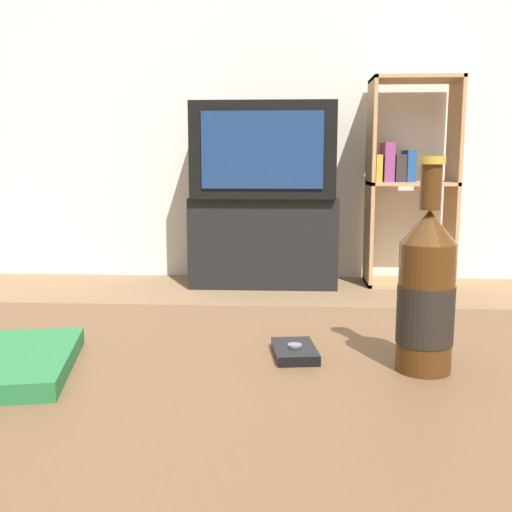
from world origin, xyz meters
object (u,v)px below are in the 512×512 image
bookshelf (407,179)px  television (264,151)px  table_book (9,363)px  cell_phone (295,351)px  beer_bottle (426,294)px  tv_stand (264,241)px

bookshelf → television: bearing=-176.5°
television → bookshelf: 0.82m
television → table_book: bearing=-94.4°
cell_phone → table_book: (-0.37, -0.08, 0.00)m
beer_bottle → cell_phone: 0.20m
cell_phone → table_book: size_ratio=0.39×
beer_bottle → cell_phone: (-0.17, 0.05, -0.09)m
television → cell_phone: television is taller
tv_stand → table_book: 2.70m
bookshelf → tv_stand: bearing=-176.8°
television → tv_stand: bearing=90.0°
tv_stand → cell_phone: (0.16, -2.61, 0.19)m
television → bookshelf: bookshelf is taller
tv_stand → bookshelf: 0.88m
television → table_book: television is taller
tv_stand → beer_bottle: 2.69m
beer_bottle → table_book: bearing=-176.1°
tv_stand → beer_bottle: bearing=-83.0°
beer_bottle → table_book: 0.54m
beer_bottle → cell_phone: beer_bottle is taller
tv_stand → television: size_ratio=1.06×
table_book → television: bearing=74.1°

